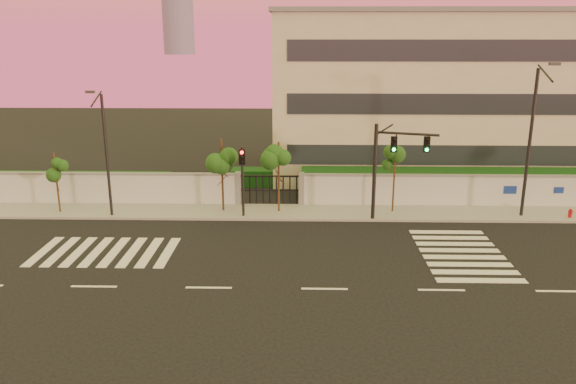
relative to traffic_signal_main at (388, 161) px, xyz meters
The scene contains 15 objects.
ground 10.62m from the traffic_signal_main, 112.96° to the right, with size 120.00×120.00×0.00m, color black.
sidewalk 5.42m from the traffic_signal_main, 161.51° to the left, with size 60.00×3.00×0.15m, color gray.
perimeter_wall 5.36m from the traffic_signal_main, 143.53° to the left, with size 60.00×0.36×2.20m.
hedge_row 6.78m from the traffic_signal_main, 116.23° to the left, with size 41.00×4.25×1.80m.
institutional_building 14.00m from the traffic_signal_main, 68.24° to the left, with size 24.40×12.40×12.25m.
road_markings 8.52m from the traffic_signal_main, 135.20° to the right, with size 57.00×7.62×0.02m.
street_tree_b 19.57m from the traffic_signal_main, behind, with size 1.39×1.11×3.81m.
street_tree_c 9.76m from the traffic_signal_main, behind, with size 1.50×1.20×4.59m.
street_tree_d 6.40m from the traffic_signal_main, 167.90° to the left, with size 1.53×1.22×4.41m.
street_tree_e 1.60m from the traffic_signal_main, 64.90° to the left, with size 1.34×1.07×4.98m.
traffic_signal_main is the anchor object (origin of this frame).
traffic_signal_secondary 8.39m from the traffic_signal_main, behind, with size 0.33×0.33×4.31m.
streetlight_west 16.22m from the traffic_signal_main, behind, with size 0.46×1.84×7.65m.
streetlight_east 8.33m from the traffic_signal_main, ahead, with size 0.55×2.20×9.14m.
fire_hydrant 11.40m from the traffic_signal_main, ahead, with size 0.27×0.26×0.69m.
Camera 1 is at (-1.06, -22.07, 10.59)m, focal length 35.00 mm.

